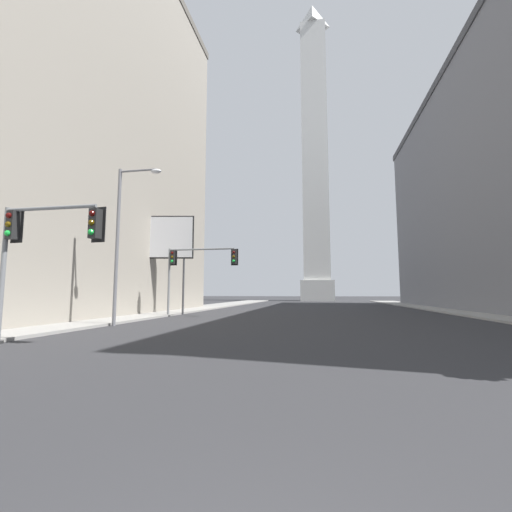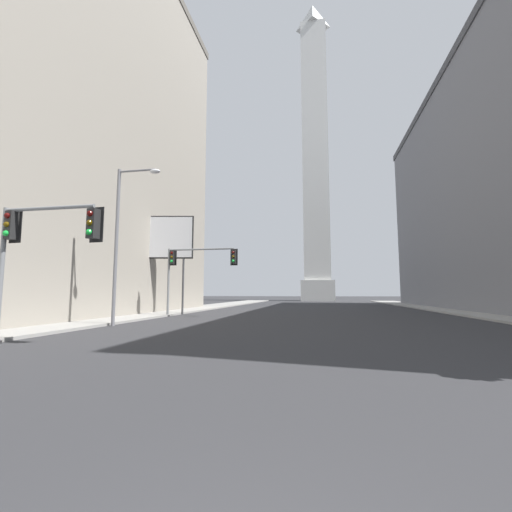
{
  "view_description": "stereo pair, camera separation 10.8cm",
  "coord_description": "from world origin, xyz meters",
  "px_view_note": "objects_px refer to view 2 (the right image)",
  "views": [
    {
      "loc": [
        0.29,
        -1.39,
        1.87
      ],
      "look_at": [
        -7.98,
        43.77,
        6.85
      ],
      "focal_mm": 24.0,
      "sensor_mm": 36.0,
      "label": 1
    },
    {
      "loc": [
        0.39,
        -1.37,
        1.87
      ],
      "look_at": [
        -7.98,
        43.77,
        6.85
      ],
      "focal_mm": 24.0,
      "sensor_mm": 36.0,
      "label": 2
    }
  ],
  "objects_px": {
    "obelisk": "(315,151)",
    "billboard_sign": "(165,239)",
    "traffic_light_near_left": "(36,239)",
    "traffic_light_mid_left": "(192,264)",
    "street_lamp": "(123,230)"
  },
  "relations": [
    {
      "from": "obelisk",
      "to": "traffic_light_near_left",
      "type": "xyz_separation_m",
      "value": [
        -10.09,
        -73.28,
        -33.77
      ]
    },
    {
      "from": "traffic_light_near_left",
      "to": "billboard_sign",
      "type": "xyz_separation_m",
      "value": [
        -3.05,
        17.36,
        2.75
      ]
    },
    {
      "from": "obelisk",
      "to": "billboard_sign",
      "type": "distance_m",
      "value": 65.28
    },
    {
      "from": "obelisk",
      "to": "street_lamp",
      "type": "xyz_separation_m",
      "value": [
        -10.9,
        -66.28,
        -32.1
      ]
    },
    {
      "from": "traffic_light_mid_left",
      "to": "street_lamp",
      "type": "relative_size",
      "value": 0.64
    },
    {
      "from": "obelisk",
      "to": "traffic_light_mid_left",
      "type": "relative_size",
      "value": 13.16
    },
    {
      "from": "obelisk",
      "to": "traffic_light_near_left",
      "type": "bearing_deg",
      "value": -97.84
    },
    {
      "from": "obelisk",
      "to": "traffic_light_near_left",
      "type": "height_order",
      "value": "obelisk"
    },
    {
      "from": "street_lamp",
      "to": "traffic_light_mid_left",
      "type": "bearing_deg",
      "value": 81.31
    },
    {
      "from": "obelisk",
      "to": "street_lamp",
      "type": "bearing_deg",
      "value": -99.34
    },
    {
      "from": "street_lamp",
      "to": "billboard_sign",
      "type": "height_order",
      "value": "street_lamp"
    },
    {
      "from": "traffic_light_mid_left",
      "to": "obelisk",
      "type": "bearing_deg",
      "value": 80.58
    },
    {
      "from": "traffic_light_mid_left",
      "to": "billboard_sign",
      "type": "distance_m",
      "value": 4.85
    },
    {
      "from": "traffic_light_mid_left",
      "to": "billboard_sign",
      "type": "bearing_deg",
      "value": 145.86
    },
    {
      "from": "street_lamp",
      "to": "billboard_sign",
      "type": "xyz_separation_m",
      "value": [
        -2.24,
        10.37,
        1.09
      ]
    }
  ]
}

